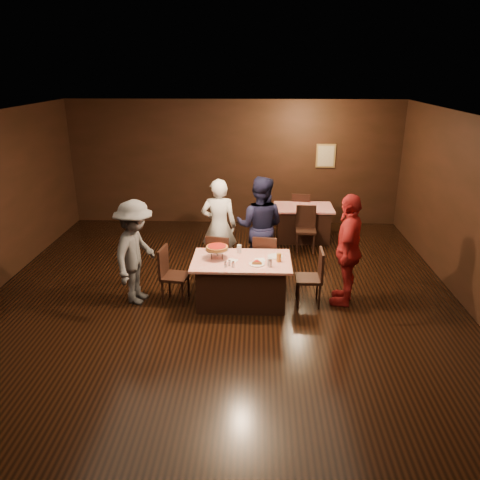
% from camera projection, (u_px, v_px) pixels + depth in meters
% --- Properties ---
extents(room, '(10.00, 10.04, 3.02)m').
position_uv_depth(room, '(216.00, 188.00, 6.45)').
color(room, black).
rests_on(room, ground).
extents(main_table, '(1.60, 1.00, 0.77)m').
position_uv_depth(main_table, '(241.00, 281.00, 7.71)').
color(main_table, red).
rests_on(main_table, ground).
extents(back_table, '(1.30, 0.90, 0.77)m').
position_uv_depth(back_table, '(303.00, 223.00, 10.56)').
color(back_table, '#B70C18').
rests_on(back_table, ground).
extents(chair_far_left, '(0.51, 0.51, 0.95)m').
position_uv_depth(chair_far_left, '(221.00, 258.00, 8.39)').
color(chair_far_left, black).
rests_on(chair_far_left, ground).
extents(chair_far_right, '(0.46, 0.46, 0.95)m').
position_uv_depth(chair_far_right, '(265.00, 259.00, 8.36)').
color(chair_far_right, black).
rests_on(chair_far_right, ground).
extents(chair_end_left, '(0.48, 0.48, 0.95)m').
position_uv_depth(chair_end_left, '(175.00, 275.00, 7.72)').
color(chair_end_left, black).
rests_on(chair_end_left, ground).
extents(chair_end_right, '(0.42, 0.42, 0.95)m').
position_uv_depth(chair_end_right, '(309.00, 277.00, 7.64)').
color(chair_end_right, black).
rests_on(chair_end_right, ground).
extents(chair_back_near, '(0.44, 0.44, 0.95)m').
position_uv_depth(chair_back_near, '(306.00, 229.00, 9.88)').
color(chair_back_near, black).
rests_on(chair_back_near, ground).
extents(chair_back_far, '(0.48, 0.48, 0.95)m').
position_uv_depth(chair_back_far, '(301.00, 212.00, 11.09)').
color(chair_back_far, black).
rests_on(chair_back_far, ground).
extents(diner_white_jacket, '(0.67, 0.45, 1.81)m').
position_uv_depth(diner_white_jacket, '(219.00, 226.00, 8.74)').
color(diner_white_jacket, silver).
rests_on(diner_white_jacket, ground).
extents(diner_navy_hoodie, '(1.04, 0.89, 1.88)m').
position_uv_depth(diner_navy_hoodie, '(260.00, 226.00, 8.62)').
color(diner_navy_hoodie, black).
rests_on(diner_navy_hoodie, ground).
extents(diner_grey_knit, '(0.85, 1.23, 1.75)m').
position_uv_depth(diner_grey_knit, '(136.00, 252.00, 7.60)').
color(diner_grey_knit, '#515155').
rests_on(diner_grey_knit, ground).
extents(diner_red_shirt, '(0.76, 1.18, 1.87)m').
position_uv_depth(diner_red_shirt, '(348.00, 250.00, 7.54)').
color(diner_red_shirt, '#A71E1F').
rests_on(diner_red_shirt, ground).
extents(pizza_stand, '(0.38, 0.38, 0.22)m').
position_uv_depth(pizza_stand, '(217.00, 248.00, 7.57)').
color(pizza_stand, black).
rests_on(pizza_stand, main_table).
extents(plate_with_slice, '(0.25, 0.25, 0.06)m').
position_uv_depth(plate_with_slice, '(257.00, 263.00, 7.39)').
color(plate_with_slice, white).
rests_on(plate_with_slice, main_table).
extents(plate_empty, '(0.25, 0.25, 0.01)m').
position_uv_depth(plate_empty, '(275.00, 256.00, 7.69)').
color(plate_empty, white).
rests_on(plate_empty, main_table).
extents(glass_front_right, '(0.08, 0.08, 0.14)m').
position_uv_depth(glass_front_right, '(270.00, 262.00, 7.30)').
color(glass_front_right, silver).
rests_on(glass_front_right, main_table).
extents(glass_amber, '(0.08, 0.08, 0.14)m').
position_uv_depth(glass_amber, '(279.00, 258.00, 7.48)').
color(glass_amber, '#BF7F26').
rests_on(glass_amber, main_table).
extents(glass_back, '(0.08, 0.08, 0.14)m').
position_uv_depth(glass_back, '(239.00, 249.00, 7.83)').
color(glass_back, silver).
rests_on(glass_back, main_table).
extents(condiments, '(0.17, 0.10, 0.09)m').
position_uv_depth(condiments, '(229.00, 264.00, 7.30)').
color(condiments, silver).
rests_on(condiments, main_table).
extents(napkin_center, '(0.19, 0.19, 0.01)m').
position_uv_depth(napkin_center, '(260.00, 260.00, 7.56)').
color(napkin_center, white).
rests_on(napkin_center, main_table).
extents(napkin_left, '(0.21, 0.21, 0.01)m').
position_uv_depth(napkin_left, '(232.00, 261.00, 7.53)').
color(napkin_left, white).
rests_on(napkin_left, main_table).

